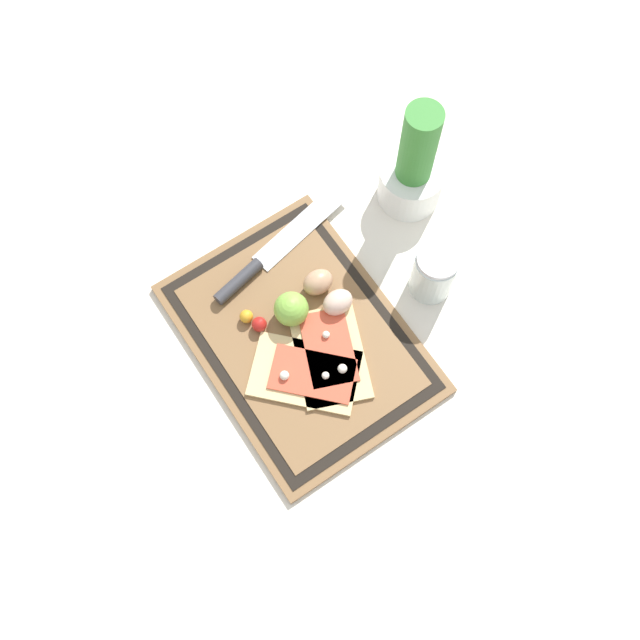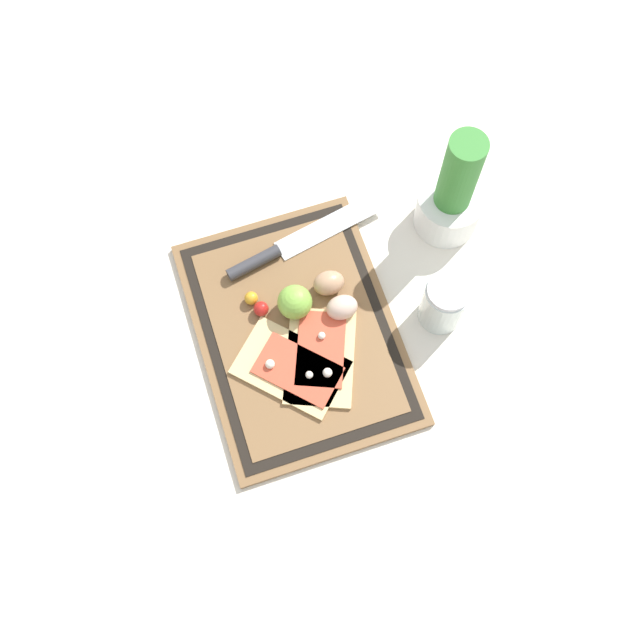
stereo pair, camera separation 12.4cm
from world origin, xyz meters
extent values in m
plane|color=silver|center=(0.00, 0.00, 0.00)|extent=(6.00, 6.00, 0.00)
cube|color=brown|center=(0.00, 0.00, 0.01)|extent=(0.45, 0.33, 0.01)
cube|color=black|center=(0.00, 0.00, 0.01)|extent=(0.42, 0.30, 0.00)
cube|color=brown|center=(0.00, 0.00, 0.01)|extent=(0.38, 0.27, 0.00)
cube|color=#DBBC7F|center=(0.06, -0.03, 0.02)|extent=(0.21, 0.20, 0.01)
cube|color=#D14C33|center=(0.07, -0.02, 0.02)|extent=(0.15, 0.15, 0.00)
sphere|color=silver|center=(0.05, -0.06, 0.03)|extent=(0.02, 0.02, 0.02)
sphere|color=silver|center=(0.09, -0.01, 0.03)|extent=(0.01, 0.01, 0.01)
cube|color=#DBBC7F|center=(0.06, 0.02, 0.02)|extent=(0.20, 0.17, 0.01)
cube|color=#D14C33|center=(0.05, 0.03, 0.02)|extent=(0.15, 0.12, 0.00)
sphere|color=silver|center=(0.09, 0.02, 0.03)|extent=(0.02, 0.02, 0.02)
sphere|color=silver|center=(0.03, 0.04, 0.03)|extent=(0.01, 0.01, 0.01)
cube|color=silver|center=(-0.17, 0.12, 0.02)|extent=(0.08, 0.21, 0.00)
cylinder|color=#38383D|center=(-0.14, -0.03, 0.03)|extent=(0.04, 0.10, 0.02)
ellipsoid|color=tan|center=(-0.06, 0.08, 0.04)|extent=(0.04, 0.05, 0.04)
ellipsoid|color=beige|center=(-0.01, 0.08, 0.04)|extent=(0.04, 0.05, 0.04)
sphere|color=#7FB742|center=(-0.04, 0.01, 0.04)|extent=(0.06, 0.06, 0.06)
sphere|color=red|center=(-0.05, -0.05, 0.03)|extent=(0.03, 0.03, 0.03)
sphere|color=gold|center=(-0.08, -0.06, 0.03)|extent=(0.02, 0.02, 0.02)
cylinder|color=white|center=(-0.12, 0.32, 0.04)|extent=(0.12, 0.12, 0.08)
cylinder|color=#388433|center=(-0.12, 0.32, 0.14)|extent=(0.06, 0.06, 0.20)
cylinder|color=silver|center=(0.04, 0.25, 0.05)|extent=(0.08, 0.08, 0.10)
cylinder|color=#B73323|center=(0.04, 0.25, 0.02)|extent=(0.07, 0.07, 0.04)
cylinder|color=silver|center=(0.04, 0.25, 0.11)|extent=(0.07, 0.07, 0.01)
camera|label=1|loc=(0.37, -0.21, 1.21)|focal=42.00mm
camera|label=2|loc=(0.43, -0.10, 1.21)|focal=42.00mm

